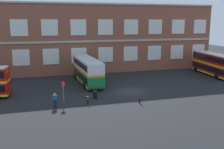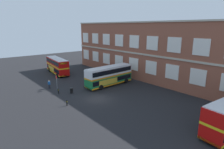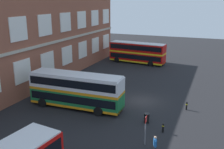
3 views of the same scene
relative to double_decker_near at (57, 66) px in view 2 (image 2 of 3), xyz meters
name	(u,v)px [view 2 (image 2 of 3)]	position (x,y,z in m)	size (l,w,h in m)	color
ground_plane	(107,96)	(21.89, -0.53, -2.15)	(120.00, 120.00, 0.00)	black
brick_terminal_building	(154,52)	(19.45, 15.45, 4.35)	(51.43, 8.19, 13.30)	brown
double_decker_near	(57,66)	(0.00, 0.00, 0.00)	(11.22, 3.85, 4.07)	red
double_decker_middle	(109,75)	(17.02, 3.95, 0.00)	(3.18, 11.09, 4.07)	#197038
waiting_passenger	(49,84)	(10.99, -6.77, -1.22)	(0.63, 0.36, 1.70)	black
bus_stand_flag	(57,81)	(12.13, -5.64, -0.51)	(0.44, 0.10, 2.70)	slate
station_litter_bin	(71,90)	(16.30, -4.67, -1.63)	(0.60, 0.60, 1.03)	black
safety_bollard_west	(67,103)	(21.18, -8.07, -1.66)	(0.19, 0.19, 0.95)	black
safety_bollard_east	(58,91)	(14.94, -6.63, -1.66)	(0.19, 0.19, 0.95)	black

